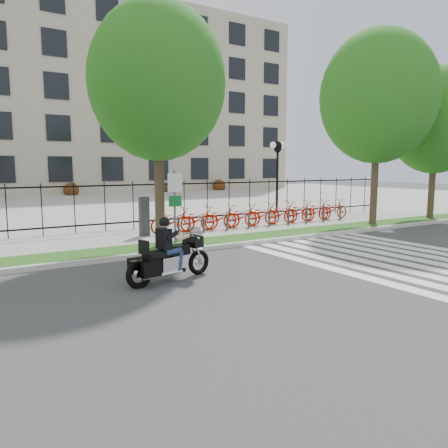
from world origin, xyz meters
TOP-DOWN VIEW (x-y plane):
  - ground at (0.00, 0.00)m, footprint 120.00×120.00m
  - curb at (0.00, 4.10)m, footprint 60.00×0.20m
  - grass_verge at (0.00, 4.95)m, footprint 60.00×1.50m
  - sidewalk at (0.00, 7.45)m, footprint 60.00×3.50m
  - plaza at (0.00, 25.00)m, footprint 80.00×34.00m
  - crosswalk_stripes at (4.83, 0.00)m, footprint 5.70×8.00m
  - iron_fence at (0.00, 9.20)m, footprint 30.00×0.06m
  - office_building at (0.00, 44.92)m, footprint 60.00×21.90m
  - lamp_post_right at (10.00, 12.00)m, footprint 1.06×0.70m
  - street_tree_1 at (-0.66, 4.95)m, footprint 4.37×4.37m
  - street_tree_2 at (9.95, 4.95)m, footprint 5.14×5.14m
  - street_tree_3 at (14.38, 4.95)m, footprint 4.63×4.63m
  - bike_share_station at (5.22, 7.20)m, footprint 11.14×0.87m
  - sign_pole_regulatory at (-0.29, 4.58)m, footprint 0.50×0.09m
  - motorcycle_rider at (-2.08, 1.19)m, footprint 2.45×0.98m

SIDE VIEW (x-z plane):
  - ground at x=0.00m, z-range 0.00..0.00m
  - crosswalk_stripes at x=4.83m, z-range 0.00..0.01m
  - plaza at x=0.00m, z-range 0.00..0.10m
  - curb at x=0.00m, z-range 0.00..0.15m
  - grass_verge at x=0.00m, z-range 0.00..0.15m
  - sidewalk at x=0.00m, z-range 0.00..0.15m
  - motorcycle_rider at x=-2.08m, z-range -0.32..1.59m
  - bike_share_station at x=5.22m, z-range -0.09..1.41m
  - iron_fence at x=0.00m, z-range 0.15..2.15m
  - sign_pole_regulatory at x=-0.29m, z-range 0.49..2.99m
  - lamp_post_right at x=10.00m, z-range 1.08..5.33m
  - street_tree_3 at x=14.38m, z-range 1.27..8.85m
  - street_tree_1 at x=-0.66m, z-range 1.53..9.34m
  - street_tree_2 at x=9.95m, z-range 1.51..10.17m
  - office_building at x=0.00m, z-range -0.11..20.04m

